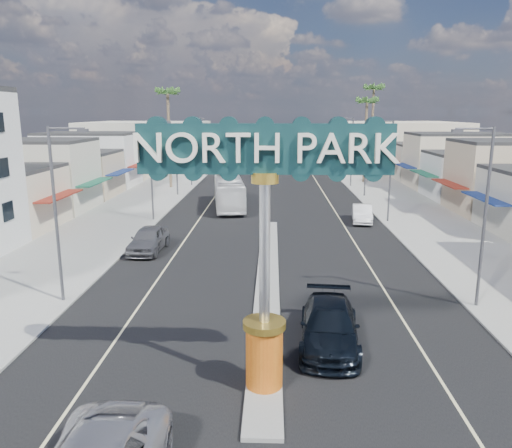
# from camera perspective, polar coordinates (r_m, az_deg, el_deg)

# --- Properties ---
(ground) EXTENTS (160.00, 160.00, 0.00)m
(ground) POSITION_cam_1_polar(r_m,az_deg,el_deg) (45.13, 1.56, 0.30)
(ground) COLOR gray
(ground) RESTS_ON ground
(road) EXTENTS (20.00, 120.00, 0.01)m
(road) POSITION_cam_1_polar(r_m,az_deg,el_deg) (45.13, 1.56, 0.31)
(road) COLOR black
(road) RESTS_ON ground
(median_island) EXTENTS (1.30, 30.00, 0.16)m
(median_island) POSITION_cam_1_polar(r_m,az_deg,el_deg) (29.67, 1.34, -6.17)
(median_island) COLOR gray
(median_island) RESTS_ON ground
(sidewalk_left) EXTENTS (8.00, 120.00, 0.12)m
(sidewalk_left) POSITION_cam_1_polar(r_m,az_deg,el_deg) (47.31, -15.65, 0.48)
(sidewalk_left) COLOR gray
(sidewalk_left) RESTS_ON ground
(sidewalk_right) EXTENTS (8.00, 120.00, 0.12)m
(sidewalk_right) POSITION_cam_1_polar(r_m,az_deg,el_deg) (47.16, 18.83, 0.23)
(sidewalk_right) COLOR gray
(sidewalk_right) RESTS_ON ground
(storefront_row_left) EXTENTS (12.00, 42.00, 6.00)m
(storefront_row_left) POSITION_cam_1_polar(r_m,az_deg,el_deg) (62.38, -21.08, 5.69)
(storefront_row_left) COLOR beige
(storefront_row_left) RESTS_ON ground
(storefront_row_right) EXTENTS (12.00, 42.00, 6.00)m
(storefront_row_right) POSITION_cam_1_polar(r_m,az_deg,el_deg) (62.18, 24.48, 5.38)
(storefront_row_right) COLOR #B7B29E
(storefront_row_right) RESTS_ON ground
(backdrop_far_left) EXTENTS (20.00, 20.00, 8.00)m
(backdrop_far_left) POSITION_cam_1_polar(r_m,az_deg,el_deg) (91.99, -12.23, 8.85)
(backdrop_far_left) COLOR #B7B29E
(backdrop_far_left) RESTS_ON ground
(backdrop_far_right) EXTENTS (20.00, 20.00, 8.00)m
(backdrop_far_right) POSITION_cam_1_polar(r_m,az_deg,el_deg) (91.87, 15.80, 8.66)
(backdrop_far_right) COLOR beige
(backdrop_far_right) RESTS_ON ground
(gateway_sign) EXTENTS (8.20, 1.50, 9.15)m
(gateway_sign) POSITION_cam_1_polar(r_m,az_deg,el_deg) (16.49, 1.00, -0.41)
(gateway_sign) COLOR #D34E10
(gateway_sign) RESTS_ON median_island
(traffic_signal_left) EXTENTS (5.09, 0.45, 6.00)m
(traffic_signal_left) POSITION_cam_1_polar(r_m,az_deg,el_deg) (59.08, -7.33, 7.33)
(traffic_signal_left) COLOR #47474C
(traffic_signal_left) RESTS_ON ground
(traffic_signal_right) EXTENTS (5.09, 0.45, 6.00)m
(traffic_signal_right) POSITION_cam_1_polar(r_m,az_deg,el_deg) (59.01, 10.71, 7.21)
(traffic_signal_right) COLOR #47474C
(traffic_signal_right) RESTS_ON ground
(streetlight_l_near) EXTENTS (2.03, 0.22, 9.00)m
(streetlight_l_near) POSITION_cam_1_polar(r_m,az_deg,el_deg) (26.74, -21.67, 1.88)
(streetlight_l_near) COLOR #47474C
(streetlight_l_near) RESTS_ON ground
(streetlight_l_mid) EXTENTS (2.03, 0.22, 9.00)m
(streetlight_l_mid) POSITION_cam_1_polar(r_m,az_deg,el_deg) (45.59, -11.72, 6.62)
(streetlight_l_mid) COLOR #47474C
(streetlight_l_mid) RESTS_ON ground
(streetlight_l_far) EXTENTS (2.03, 0.22, 9.00)m
(streetlight_l_far) POSITION_cam_1_polar(r_m,az_deg,el_deg) (67.10, -7.33, 8.64)
(streetlight_l_far) COLOR #47474C
(streetlight_l_far) RESTS_ON ground
(streetlight_r_near) EXTENTS (2.03, 0.22, 9.00)m
(streetlight_r_near) POSITION_cam_1_polar(r_m,az_deg,el_deg) (26.55, 24.45, 1.56)
(streetlight_r_near) COLOR #47474C
(streetlight_r_near) RESTS_ON ground
(streetlight_r_mid) EXTENTS (2.03, 0.22, 9.00)m
(streetlight_r_mid) POSITION_cam_1_polar(r_m,az_deg,el_deg) (45.47, 14.95, 6.44)
(streetlight_r_mid) COLOR #47474C
(streetlight_r_mid) RESTS_ON ground
(streetlight_r_far) EXTENTS (2.03, 0.22, 9.00)m
(streetlight_r_far) POSITION_cam_1_polar(r_m,az_deg,el_deg) (67.02, 10.78, 8.51)
(streetlight_r_far) COLOR #47474C
(streetlight_r_far) RESTS_ON ground
(palm_left_far) EXTENTS (2.60, 2.60, 13.10)m
(palm_left_far) POSITION_cam_1_polar(r_m,az_deg,el_deg) (65.46, -10.06, 14.09)
(palm_left_far) COLOR brown
(palm_left_far) RESTS_ON ground
(palm_right_mid) EXTENTS (2.60, 2.60, 12.10)m
(palm_right_mid) POSITION_cam_1_polar(r_m,az_deg,el_deg) (71.24, 12.57, 13.13)
(palm_right_mid) COLOR brown
(palm_right_mid) RESTS_ON ground
(palm_right_far) EXTENTS (2.60, 2.60, 14.10)m
(palm_right_far) POSITION_cam_1_polar(r_m,az_deg,el_deg) (77.55, 13.31, 14.35)
(palm_right_far) COLOR brown
(palm_right_far) RESTS_ON ground
(suv_right) EXTENTS (2.95, 6.16, 1.73)m
(suv_right) POSITION_cam_1_polar(r_m,az_deg,el_deg) (21.64, 8.37, -11.45)
(suv_right) COLOR black
(suv_right) RESTS_ON ground
(car_parked_left) EXTENTS (2.34, 5.35, 1.79)m
(car_parked_left) POSITION_cam_1_polar(r_m,az_deg,el_deg) (35.99, -12.18, -1.72)
(car_parked_left) COLOR #5D5D61
(car_parked_left) RESTS_ON ground
(car_parked_right) EXTENTS (2.22, 4.90, 1.56)m
(car_parked_right) POSITION_cam_1_polar(r_m,az_deg,el_deg) (45.66, 12.02, 1.17)
(car_parked_right) COLOR white
(car_parked_right) RESTS_ON ground
(city_bus) EXTENTS (4.22, 11.90, 3.24)m
(city_bus) POSITION_cam_1_polar(r_m,az_deg,el_deg) (51.59, -3.12, 3.68)
(city_bus) COLOR silver
(city_bus) RESTS_ON ground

